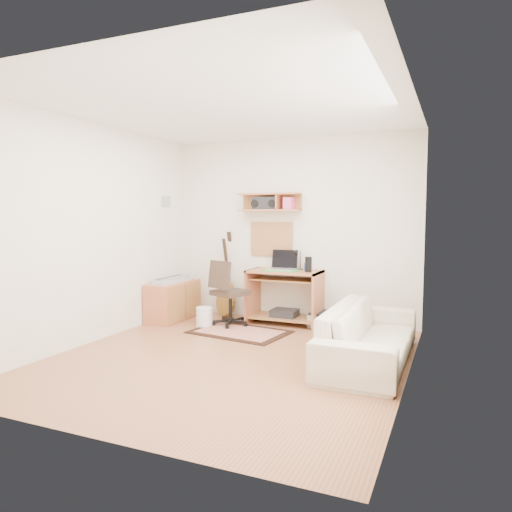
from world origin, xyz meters
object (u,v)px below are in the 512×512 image
at_px(task_chair, 230,293).
at_px(sofa, 370,325).
at_px(desk, 285,297).
at_px(cabinet, 173,301).
at_px(printer, 331,322).

distance_m(task_chair, sofa, 2.20).
bearing_deg(sofa, desk, 47.66).
bearing_deg(sofa, task_chair, 67.24).
height_order(task_chair, sofa, task_chair).
relative_size(cabinet, sofa, 0.46).
distance_m(printer, sofa, 1.48).
relative_size(task_chair, cabinet, 1.02).
height_order(desk, sofa, sofa).
bearing_deg(printer, cabinet, -150.31).
bearing_deg(desk, printer, -0.41).
bearing_deg(task_chair, cabinet, -159.87).
height_order(cabinet, printer, cabinet).
height_order(desk, printer, desk).
xyz_separation_m(cabinet, sofa, (2.96, -0.86, 0.11)).
distance_m(task_chair, cabinet, 0.95).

